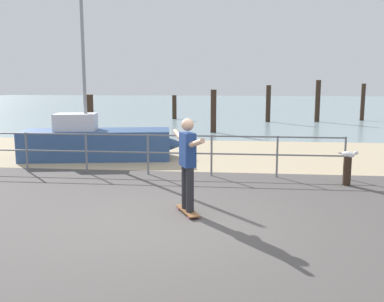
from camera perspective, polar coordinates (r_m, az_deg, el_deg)
ground_plane at (r=6.63m, az=-3.66°, el=-11.90°), size 24.00×10.00×0.04m
beach_strip at (r=14.33m, az=1.77°, el=-0.34°), size 24.00×6.00×0.04m
sea_surface at (r=42.17m, az=4.71°, el=5.99°), size 72.00×50.00×0.04m
railing_fence at (r=11.25m, az=-9.82°, el=0.48°), size 11.35×0.05×1.05m
sailboat at (r=13.51m, az=-11.70°, el=1.11°), size 5.06×2.12×4.81m
skateboard at (r=7.90m, az=-0.57°, el=-7.84°), size 0.53×0.81×0.08m
skateboarder at (r=7.68m, az=-0.58°, el=-1.05°), size 0.72×1.34×1.65m
bollard_short at (r=10.52m, az=19.62°, el=-2.58°), size 0.18×0.18×0.66m
seagull at (r=10.44m, az=19.82°, el=-0.40°), size 0.40×0.36×0.18m
groyne_post_0 at (r=20.42m, az=-13.26°, el=4.76°), size 0.37×0.37×1.74m
groyne_post_1 at (r=26.94m, az=-2.32°, el=5.74°), size 0.27×0.27×1.47m
groyne_post_2 at (r=19.89m, az=2.82°, el=5.20°), size 0.26×0.26×1.97m
groyne_post_3 at (r=25.32m, az=9.94°, el=6.10°), size 0.27×0.27×2.11m
groyne_post_4 at (r=26.00m, az=16.12°, el=6.28°), size 0.28×0.28×2.39m
groyne_post_5 at (r=27.75m, az=21.44°, el=5.95°), size 0.24×0.24×2.19m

